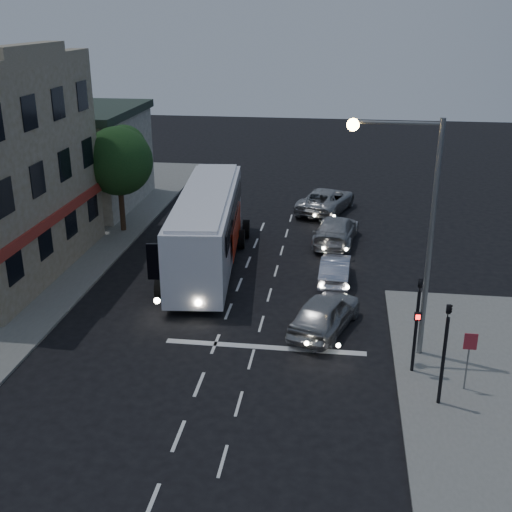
# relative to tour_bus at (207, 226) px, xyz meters

# --- Properties ---
(ground) EXTENTS (120.00, 120.00, 0.00)m
(ground) POSITION_rel_tour_bus_xyz_m (2.03, -10.44, -2.13)
(ground) COLOR black
(road_markings) EXTENTS (8.00, 30.55, 0.01)m
(road_markings) POSITION_rel_tour_bus_xyz_m (3.32, -7.13, -2.13)
(road_markings) COLOR silver
(road_markings) RESTS_ON ground
(tour_bus) EXTENTS (3.91, 13.05, 3.94)m
(tour_bus) POSITION_rel_tour_bus_xyz_m (0.00, 0.00, 0.00)
(tour_bus) COLOR white
(tour_bus) RESTS_ON ground
(car_suv) EXTENTS (3.29, 5.03, 1.59)m
(car_suv) POSITION_rel_tour_bus_xyz_m (6.32, -6.64, -1.34)
(car_suv) COLOR #A2A2A4
(car_suv) RESTS_ON ground
(car_sedan_a) EXTENTS (1.55, 4.06, 1.32)m
(car_sedan_a) POSITION_rel_tour_bus_xyz_m (6.64, -1.49, -1.47)
(car_sedan_a) COLOR #B6B8CA
(car_sedan_a) RESTS_ON ground
(car_sedan_b) EXTENTS (2.81, 5.55, 1.54)m
(car_sedan_b) POSITION_rel_tour_bus_xyz_m (6.57, 4.25, -1.36)
(car_sedan_b) COLOR #A8A8AA
(car_sedan_b) RESTS_ON ground
(car_sedan_c) EXTENTS (4.18, 6.25, 1.59)m
(car_sedan_c) POSITION_rel_tour_bus_xyz_m (5.79, 10.29, -1.33)
(car_sedan_c) COLOR #A9A9AA
(car_sedan_c) RESTS_ON ground
(traffic_signal_main) EXTENTS (0.25, 0.35, 4.10)m
(traffic_signal_main) POSITION_rel_tour_bus_xyz_m (9.63, -9.66, 0.29)
(traffic_signal_main) COLOR black
(traffic_signal_main) RESTS_ON sidewalk_near
(traffic_signal_side) EXTENTS (0.18, 0.15, 4.10)m
(traffic_signal_side) POSITION_rel_tour_bus_xyz_m (10.33, -11.64, 0.29)
(traffic_signal_side) COLOR black
(traffic_signal_side) RESTS_ON sidewalk_near
(regulatory_sign) EXTENTS (0.45, 0.12, 2.20)m
(regulatory_sign) POSITION_rel_tour_bus_xyz_m (11.33, -10.68, -0.53)
(regulatory_sign) COLOR slate
(regulatory_sign) RESTS_ON sidewalk_near
(streetlight) EXTENTS (3.32, 0.44, 9.00)m
(streetlight) POSITION_rel_tour_bus_xyz_m (9.38, -8.24, 3.60)
(streetlight) COLOR slate
(streetlight) RESTS_ON sidewalk_near
(low_building_north) EXTENTS (9.40, 9.40, 6.50)m
(low_building_north) POSITION_rel_tour_bus_xyz_m (-11.47, 9.56, 1.26)
(low_building_north) COLOR gray
(low_building_north) RESTS_ON sidewalk_far
(street_tree) EXTENTS (4.00, 4.00, 6.20)m
(street_tree) POSITION_rel_tour_bus_xyz_m (-6.17, 4.58, 2.37)
(street_tree) COLOR black
(street_tree) RESTS_ON sidewalk_far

